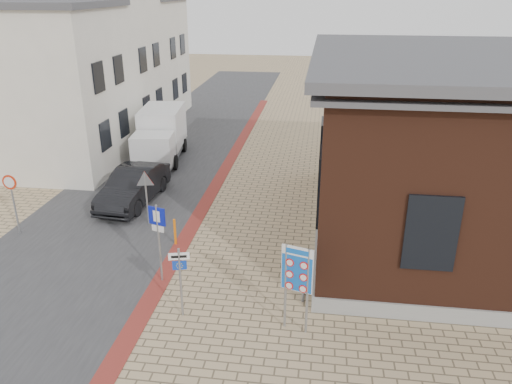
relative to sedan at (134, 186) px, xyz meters
The scene contains 16 objects.
ground 9.56m from the sedan, 57.38° to the right, with size 120.00×120.00×0.00m, color tan.
road_strip 7.03m from the sedan, 93.00° to the left, with size 7.00×60.00×0.02m, color #38383A.
curb_strip 3.78m from the sedan, 32.25° to the left, with size 0.60×40.00×0.02m, color maroon.
brick_building 14.42m from the sedan, ahead, with size 13.00×13.00×6.80m.
townhouse_near 7.85m from the sedan, 145.83° to the left, with size 7.40×6.40×8.30m.
townhouse_mid 12.18m from the sedan, 120.42° to the left, with size 7.40×6.40×9.10m.
townhouse_far 17.35m from the sedan, 110.14° to the left, with size 7.40×6.40×8.30m.
bike_rack 9.74m from the sedan, 36.79° to the right, with size 0.08×1.80×0.60m.
sedan is the anchor object (origin of this frame).
box_truck 6.06m from the sedan, 96.22° to the left, with size 2.70×5.44×2.74m.
border_sign 11.06m from the sedan, 46.10° to the right, with size 0.87×0.30×2.61m.
essen_sign 8.88m from the sedan, 60.69° to the right, with size 0.58×0.18×2.20m.
parking_sign 6.89m from the sedan, 62.26° to the right, with size 0.58×0.21×2.70m.
yield_sign 2.58m from the sedan, 56.57° to the right, with size 0.78×0.23×2.22m.
speed_sign 4.95m from the sedan, 133.69° to the right, with size 0.57×0.07×2.43m.
bollard 4.61m from the sedan, 50.82° to the right, with size 0.09×0.09×1.03m, color orange.
Camera 1 is at (2.97, -11.43, 8.90)m, focal length 35.00 mm.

